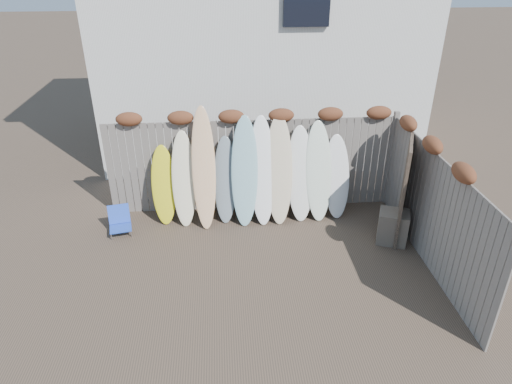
{
  "coord_description": "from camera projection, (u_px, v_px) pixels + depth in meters",
  "views": [
    {
      "loc": [
        -0.6,
        -6.34,
        5.03
      ],
      "look_at": [
        0.0,
        1.2,
        1.0
      ],
      "focal_mm": 32.0,
      "sensor_mm": 36.0,
      "label": 1
    }
  ],
  "objects": [
    {
      "name": "surfboard_9",
      "position": [
        337.0,
        177.0,
        9.47
      ],
      "size": [
        0.55,
        0.63,
        1.71
      ],
      "primitive_type": "ellipsoid",
      "rotation": [
        -0.31,
        0.0,
        0.03
      ],
      "color": "white",
      "rests_on": "ground"
    },
    {
      "name": "surfboard_3",
      "position": [
        225.0,
        180.0,
        9.3
      ],
      "size": [
        0.51,
        0.66,
        1.74
      ],
      "primitive_type": "ellipsoid",
      "rotation": [
        -0.31,
        0.0,
        -0.08
      ],
      "color": "gray",
      "rests_on": "ground"
    },
    {
      "name": "lattice_panel",
      "position": [
        404.0,
        188.0,
        8.72
      ],
      "size": [
        0.57,
        1.24,
        1.99
      ],
      "primitive_type": "cube",
      "rotation": [
        0.0,
        0.0,
        -0.4
      ],
      "color": "#4A412D",
      "rests_on": "ground"
    },
    {
      "name": "back_fence",
      "position": [
        254.0,
        157.0,
        9.53
      ],
      "size": [
        6.05,
        0.28,
        2.24
      ],
      "color": "slate",
      "rests_on": "ground"
    },
    {
      "name": "surfboard_8",
      "position": [
        319.0,
        171.0,
        9.35
      ],
      "size": [
        0.56,
        0.73,
        2.01
      ],
      "primitive_type": "ellipsoid",
      "rotation": [
        -0.31,
        0.0,
        0.03
      ],
      "color": "silver",
      "rests_on": "ground"
    },
    {
      "name": "ground",
      "position": [
        261.0,
        274.0,
        7.98
      ],
      "size": [
        80.0,
        80.0,
        0.0
      ],
      "primitive_type": "plane",
      "color": "#493A2D"
    },
    {
      "name": "beach_chair",
      "position": [
        120.0,
        221.0,
        9.07
      ],
      "size": [
        0.5,
        0.52,
        0.55
      ],
      "color": "blue",
      "rests_on": "ground"
    },
    {
      "name": "surfboard_7",
      "position": [
        300.0,
        174.0,
        9.35
      ],
      "size": [
        0.56,
        0.69,
        1.91
      ],
      "primitive_type": "ellipsoid",
      "rotation": [
        -0.31,
        0.0,
        0.01
      ],
      "color": "white",
      "rests_on": "ground"
    },
    {
      "name": "house",
      "position": [
        259.0,
        27.0,
        12.23
      ],
      "size": [
        8.5,
        5.5,
        6.33
      ],
      "color": "silver",
      "rests_on": "ground"
    },
    {
      "name": "surfboard_2",
      "position": [
        204.0,
        169.0,
        9.04
      ],
      "size": [
        0.48,
        0.84,
        2.37
      ],
      "primitive_type": "ellipsoid",
      "rotation": [
        -0.31,
        0.0,
        0.02
      ],
      "color": "#EF956E",
      "rests_on": "ground"
    },
    {
      "name": "surfboard_6",
      "position": [
        279.0,
        170.0,
        9.22
      ],
      "size": [
        0.56,
        0.78,
        2.17
      ],
      "primitive_type": "ellipsoid",
      "rotation": [
        -0.31,
        0.0,
        -0.03
      ],
      "color": "beige",
      "rests_on": "ground"
    },
    {
      "name": "right_fence",
      "position": [
        433.0,
        204.0,
        7.87
      ],
      "size": [
        0.28,
        4.4,
        2.24
      ],
      "color": "slate",
      "rests_on": "ground"
    },
    {
      "name": "surfboard_5",
      "position": [
        262.0,
        171.0,
        9.19
      ],
      "size": [
        0.52,
        0.77,
        2.15
      ],
      "primitive_type": "ellipsoid",
      "rotation": [
        -0.31,
        0.0,
        0.02
      ],
      "color": "white",
      "rests_on": "ground"
    },
    {
      "name": "surfboard_0",
      "position": [
        164.0,
        185.0,
        9.26
      ],
      "size": [
        0.51,
        0.59,
        1.59
      ],
      "primitive_type": "ellipsoid",
      "rotation": [
        -0.31,
        0.0,
        0.03
      ],
      "color": "yellow",
      "rests_on": "ground"
    },
    {
      "name": "surfboard_1",
      "position": [
        184.0,
        179.0,
        9.17
      ],
      "size": [
        0.48,
        0.68,
        1.89
      ],
      "primitive_type": "ellipsoid",
      "rotation": [
        -0.31,
        0.0,
        -0.01
      ],
      "color": "#F6ECC4",
      "rests_on": "ground"
    },
    {
      "name": "wooden_crate",
      "position": [
        393.0,
        227.0,
        8.74
      ],
      "size": [
        0.68,
        0.63,
        0.64
      ],
      "primitive_type": "cube",
      "rotation": [
        0.0,
        0.0,
        -0.37
      ],
      "color": "#66584C",
      "rests_on": "ground"
    },
    {
      "name": "surfboard_4",
      "position": [
        245.0,
        172.0,
        9.16
      ],
      "size": [
        0.6,
        0.81,
        2.17
      ],
      "primitive_type": "ellipsoid",
      "rotation": [
        -0.31,
        0.0,
        -0.08
      ],
      "color": "#8DBFC9",
      "rests_on": "ground"
    }
  ]
}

